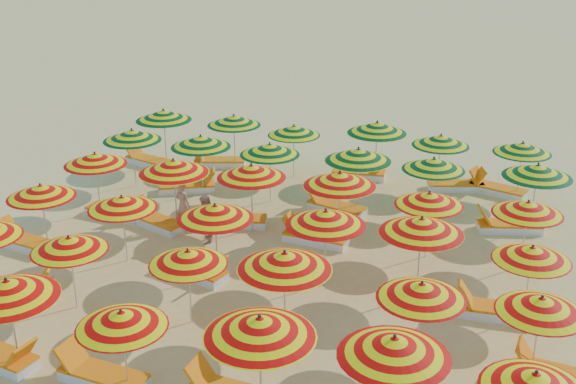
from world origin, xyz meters
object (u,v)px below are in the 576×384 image
object	(u,v)px
umbrella_21	(340,179)
lounger_17	(508,226)
lounger_8	(25,242)
umbrella_31	(234,120)
umbrella_35	(522,148)
umbrella_26	(270,149)
umbrella_32	(294,130)
beachgoer_a	(183,205)
umbrella_13	(122,203)
umbrella_22	(429,199)
umbrella_14	(215,212)
umbrella_10	(422,291)
umbrella_4	(394,347)
lounger_13	(234,220)
beachgoer_b	(205,219)
umbrella_12	(41,191)
umbrella_27	(358,155)
umbrella_5	(535,382)
lounger_22	(496,189)
umbrella_29	(538,171)
lounger_19	(218,162)
umbrella_25	(201,141)
lounger_10	(495,310)
umbrella_16	(422,226)
lounger_11	(117,212)
lounger_2	(102,376)
lounger_21	(457,185)
lounger_9	(195,271)
lounger_15	(189,187)
umbrella_30	(164,115)
umbrella_19	(173,167)
umbrella_18	(95,159)
lounger_7	(560,377)
lounger_20	(360,174)
umbrella_23	(528,208)
umbrella_17	(532,254)
umbrella_33	(377,128)
umbrella_20	(251,171)
umbrella_7	(69,244)
umbrella_28	(434,164)
lounger_6	(16,289)
lounger_14	(314,237)
lounger_18	(148,161)
umbrella_11	(541,305)
umbrella_8	(188,258)
umbrella_2	(121,319)
umbrella_34	(441,140)
umbrella_15	(326,218)
umbrella_9	(285,261)

from	to	relation	value
umbrella_21	lounger_17	xyz separation A→B (m)	(4.31, 1.89, -1.61)
umbrella_21	lounger_8	bearing A→B (deg)	-162.12
umbrella_31	umbrella_35	distance (m)	9.14
umbrella_26	lounger_8	size ratio (longest dim) A/B	1.26
umbrella_32	beachgoer_a	bearing A→B (deg)	-112.10
umbrella_13	umbrella_22	bearing A→B (deg)	17.16
umbrella_14	umbrella_22	size ratio (longest dim) A/B	1.03
umbrella_10	umbrella_4	bearing A→B (deg)	-96.02
lounger_13	beachgoer_b	xyz separation A→B (m)	(-0.36, -1.19, 0.50)
umbrella_12	umbrella_27	world-z (taller)	umbrella_27
umbrella_5	lounger_22	xyz separation A→B (m)	(-0.50, 11.82, -1.42)
umbrella_22	umbrella_29	bearing A→B (deg)	42.75
lounger_13	lounger_19	size ratio (longest dim) A/B	0.99
umbrella_22	umbrella_27	world-z (taller)	umbrella_27
umbrella_25	lounger_10	distance (m)	10.15
umbrella_16	lounger_11	world-z (taller)	umbrella_16
umbrella_29	lounger_2	xyz separation A→B (m)	(-7.92, -9.23, -1.57)
umbrella_35	lounger_21	size ratio (longest dim) A/B	1.17
lounger_9	lounger_15	bearing A→B (deg)	131.72
umbrella_26	umbrella_30	distance (m)	4.86
umbrella_19	umbrella_18	bearing A→B (deg)	171.95
lounger_7	lounger_20	distance (m)	11.18
umbrella_23	lounger_17	xyz separation A→B (m)	(-0.29, 2.08, -1.43)
lounger_9	lounger_20	xyz separation A→B (m)	(2.62, 7.67, 0.00)
lounger_15	umbrella_17	bearing A→B (deg)	-49.88
umbrella_30	umbrella_33	bearing A→B (deg)	3.20
umbrella_20	lounger_10	size ratio (longest dim) A/B	1.28
umbrella_7	lounger_7	world-z (taller)	umbrella_7
umbrella_28	lounger_22	size ratio (longest dim) A/B	1.01
umbrella_5	lounger_6	bearing A→B (deg)	167.17
umbrella_30	umbrella_32	world-z (taller)	umbrella_30
umbrella_25	umbrella_10	bearing A→B (deg)	-44.44
umbrella_25	lounger_14	xyz separation A→B (m)	(4.10, -2.44, -1.54)
lounger_17	lounger_18	world-z (taller)	same
umbrella_11	lounger_11	world-z (taller)	umbrella_11
umbrella_31	lounger_2	xyz separation A→B (m)	(1.53, -11.84, -1.51)
umbrella_8	umbrella_28	world-z (taller)	umbrella_28
umbrella_25	lounger_19	xyz separation A→B (m)	(-0.43, 2.50, -1.54)
lounger_10	umbrella_17	bearing A→B (deg)	-168.74
umbrella_2	umbrella_5	world-z (taller)	umbrella_5
umbrella_34	lounger_19	xyz separation A→B (m)	(-7.35, 0.29, -1.48)
umbrella_4	umbrella_21	size ratio (longest dim) A/B	1.17
umbrella_29	lounger_7	bearing A→B (deg)	-87.61
umbrella_8	umbrella_16	bearing A→B (deg)	27.87
umbrella_12	lounger_21	size ratio (longest dim) A/B	1.25
lounger_21	umbrella_15	bearing A→B (deg)	-126.29
umbrella_9	umbrella_10	world-z (taller)	umbrella_9
umbrella_4	lounger_10	bearing A→B (deg)	68.70
umbrella_4	lounger_18	size ratio (longest dim) A/B	1.29
umbrella_21	umbrella_26	distance (m)	3.35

